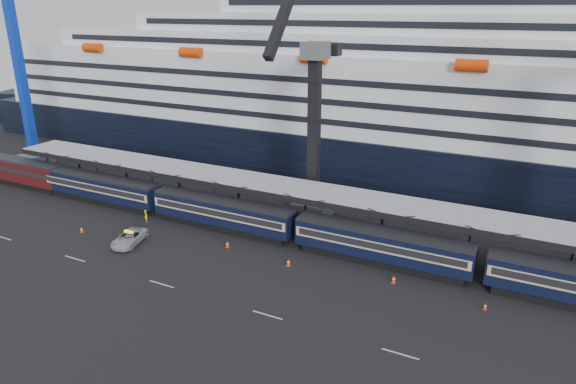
# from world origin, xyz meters

# --- Properties ---
(ground) EXTENTS (260.00, 260.00, 0.00)m
(ground) POSITION_xyz_m (0.00, 0.00, 0.00)
(ground) COLOR black
(ground) RESTS_ON ground
(train) EXTENTS (133.05, 3.00, 4.05)m
(train) POSITION_xyz_m (-4.65, 10.00, 2.20)
(train) COLOR black
(train) RESTS_ON ground
(canopy) EXTENTS (130.00, 6.25, 5.53)m
(canopy) POSITION_xyz_m (0.00, 14.00, 5.25)
(canopy) COLOR #A2A5AA
(canopy) RESTS_ON ground
(cruise_ship) EXTENTS (214.09, 28.84, 34.00)m
(cruise_ship) POSITION_xyz_m (-1.08, 45.99, 12.34)
(cruise_ship) COLOR black
(cruise_ship) RESTS_ON ground
(crane_blue) EXTENTS (4.50, 19.91, 52.01)m
(crane_blue) POSITION_xyz_m (-72.00, 17.55, 18.23)
(crane_blue) COLOR #4D4F54
(crane_blue) RESTS_ON ground
(crane_dark_near) EXTENTS (4.50, 17.75, 35.08)m
(crane_dark_near) POSITION_xyz_m (-20.00, 18.59, 11.93)
(crane_dark_near) COLOR #4D4F54
(crane_dark_near) RESTS_ON ground
(pickup_truck) EXTENTS (3.62, 5.73, 1.48)m
(pickup_truck) POSITION_xyz_m (-35.35, 1.57, 0.74)
(pickup_truck) COLOR #A7ABAF
(pickup_truck) RESTS_ON ground
(worker) EXTENTS (0.70, 0.64, 1.60)m
(worker) POSITION_xyz_m (-38.08, 7.50, 0.80)
(worker) COLOR #DAFB0D
(worker) RESTS_ON ground
(traffic_cone_a) EXTENTS (0.37, 0.37, 0.74)m
(traffic_cone_a) POSITION_xyz_m (-42.84, 1.39, 0.37)
(traffic_cone_a) COLOR #F03C07
(traffic_cone_a) RESTS_ON ground
(traffic_cone_b) EXTENTS (0.42, 0.42, 0.84)m
(traffic_cone_b) POSITION_xyz_m (-24.73, 5.90, 0.41)
(traffic_cone_b) COLOR #F03C07
(traffic_cone_b) RESTS_ON ground
(traffic_cone_c) EXTENTS (0.43, 0.43, 0.85)m
(traffic_cone_c) POSITION_xyz_m (-16.52, 5.08, 0.42)
(traffic_cone_c) COLOR #F03C07
(traffic_cone_c) RESTS_ON ground
(traffic_cone_d) EXTENTS (0.43, 0.43, 0.86)m
(traffic_cone_d) POSITION_xyz_m (-5.59, 6.65, 0.42)
(traffic_cone_d) COLOR #F03C07
(traffic_cone_d) RESTS_ON ground
(traffic_cone_e) EXTENTS (0.34, 0.34, 0.68)m
(traffic_cone_e) POSITION_xyz_m (3.14, 5.73, 0.34)
(traffic_cone_e) COLOR #F03C07
(traffic_cone_e) RESTS_ON ground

